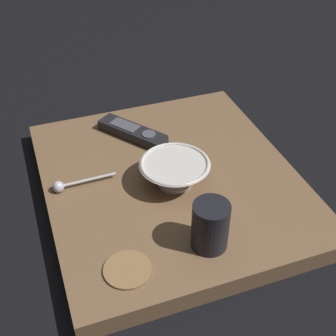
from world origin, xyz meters
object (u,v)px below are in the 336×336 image
object	(u,v)px
drink_coaster	(128,270)
tv_remote_near	(133,132)
coffee_mug	(210,226)
teaspoon	(65,185)
cereal_bowl	(176,171)

from	to	relation	value
drink_coaster	tv_remote_near	bearing A→B (deg)	-107.60
coffee_mug	teaspoon	bearing A→B (deg)	-47.29
teaspoon	cereal_bowl	bearing A→B (deg)	165.51
coffee_mug	drink_coaster	distance (m)	0.17
cereal_bowl	coffee_mug	xyz separation A→B (m)	(0.00, 0.19, 0.02)
drink_coaster	coffee_mug	bearing A→B (deg)	-176.89
tv_remote_near	coffee_mug	bearing A→B (deg)	95.12
coffee_mug	drink_coaster	bearing A→B (deg)	3.11
cereal_bowl	drink_coaster	world-z (taller)	cereal_bowl
teaspoon	coffee_mug	bearing A→B (deg)	132.71
coffee_mug	teaspoon	xyz separation A→B (m)	(0.23, -0.25, -0.04)
tv_remote_near	teaspoon	bearing A→B (deg)	36.47
cereal_bowl	tv_remote_near	bearing A→B (deg)	-78.93
coffee_mug	tv_remote_near	bearing A→B (deg)	-84.88
cereal_bowl	coffee_mug	size ratio (longest dim) A/B	1.55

